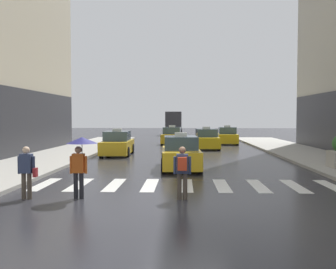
{
  "coord_description": "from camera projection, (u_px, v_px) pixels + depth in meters",
  "views": [
    {
      "loc": [
        -0.1,
        -11.22,
        2.55
      ],
      "look_at": [
        -0.88,
        8.0,
        1.69
      ],
      "focal_mm": 40.73,
      "sensor_mm": 36.0,
      "label": 1
    }
  ],
  "objects": [
    {
      "name": "taxi_fifth",
      "position": [
        227.0,
        136.0,
        36.65
      ],
      "size": [
        2.05,
        4.6,
        1.8
      ],
      "color": "yellow",
      "rests_on": "ground"
    },
    {
      "name": "taxi_lead",
      "position": [
        181.0,
        154.0,
        18.97
      ],
      "size": [
        2.09,
        4.61,
        1.8
      ],
      "color": "gold",
      "rests_on": "ground"
    },
    {
      "name": "taxi_fourth",
      "position": [
        172.0,
        136.0,
        36.48
      ],
      "size": [
        2.08,
        4.61,
        1.8
      ],
      "color": "gold",
      "rests_on": "ground"
    },
    {
      "name": "ground_plane",
      "position": [
        187.0,
        203.0,
        11.31
      ],
      "size": [
        160.0,
        160.0,
        0.0
      ],
      "primitive_type": "plane",
      "color": "#26262B"
    },
    {
      "name": "pedestrian_with_umbrella",
      "position": [
        81.0,
        151.0,
        11.9
      ],
      "size": [
        0.96,
        0.96,
        1.94
      ],
      "color": "black",
      "rests_on": "ground"
    },
    {
      "name": "pedestrian_with_handbag",
      "position": [
        27.0,
        169.0,
        11.85
      ],
      "size": [
        0.6,
        0.24,
        1.65
      ],
      "color": "#473D33",
      "rests_on": "ground"
    },
    {
      "name": "crosswalk_markings",
      "position": [
        186.0,
        185.0,
        14.3
      ],
      "size": [
        11.3,
        2.8,
        0.01
      ],
      "color": "silver",
      "rests_on": "ground"
    },
    {
      "name": "taxi_second",
      "position": [
        117.0,
        144.0,
        25.82
      ],
      "size": [
        2.0,
        4.57,
        1.8
      ],
      "color": "gold",
      "rests_on": "ground"
    },
    {
      "name": "box_truck",
      "position": [
        174.0,
        122.0,
        55.53
      ],
      "size": [
        2.32,
        7.56,
        3.35
      ],
      "color": "#2D2D2D",
      "rests_on": "ground"
    },
    {
      "name": "pedestrian_with_backpack",
      "position": [
        182.0,
        169.0,
        11.76
      ],
      "size": [
        0.55,
        0.43,
        1.65
      ],
      "color": "#473D33",
      "rests_on": "ground"
    },
    {
      "name": "taxi_third",
      "position": [
        206.0,
        140.0,
        31.07
      ],
      "size": [
        2.1,
        4.62,
        1.8
      ],
      "color": "yellow",
      "rests_on": "ground"
    }
  ]
}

